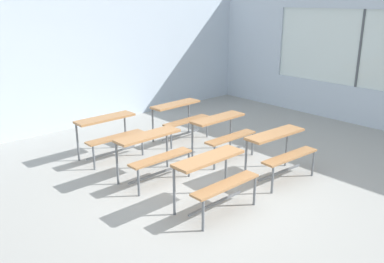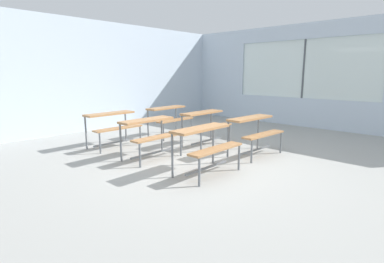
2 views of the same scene
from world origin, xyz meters
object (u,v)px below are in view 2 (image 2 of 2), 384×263
desk_bench_r1c1 (206,120)px  desk_bench_r2c1 (169,114)px  desk_bench_r0c1 (255,127)px  desk_bench_r2c0 (113,121)px  desk_bench_r1c0 (151,129)px  desk_bench_r0c0 (206,139)px

desk_bench_r1c1 → desk_bench_r2c1: same height
desk_bench_r0c1 → desk_bench_r1c1: 1.23m
desk_bench_r2c0 → desk_bench_r1c0: bearing=-90.4°
desk_bench_r0c1 → desk_bench_r1c1: (-0.04, 1.23, 0.00)m
desk_bench_r0c0 → desk_bench_r2c0: same height
desk_bench_r0c0 → desk_bench_r2c0: (-0.06, 2.62, 0.00)m
desk_bench_r0c1 → desk_bench_r2c1: 2.51m
desk_bench_r0c1 → desk_bench_r1c0: size_ratio=1.01×
desk_bench_r2c0 → desk_bench_r2c1: size_ratio=0.98×
desk_bench_r0c1 → desk_bench_r2c0: (-1.55, 2.58, 0.00)m
desk_bench_r0c0 → desk_bench_r2c0: size_ratio=1.00×
desk_bench_r1c1 → desk_bench_r2c1: 1.29m
desk_bench_r1c1 → desk_bench_r2c1: size_ratio=0.98×
desk_bench_r0c0 → desk_bench_r2c0: 2.62m
desk_bench_r1c0 → desk_bench_r1c1: 1.51m
desk_bench_r2c0 → desk_bench_r2c1: same height
desk_bench_r1c0 → desk_bench_r2c0: size_ratio=1.01×
desk_bench_r1c0 → desk_bench_r2c1: (1.59, 1.23, 0.00)m
desk_bench_r0c0 → desk_bench_r2c1: bearing=58.0°
desk_bench_r1c1 → desk_bench_r2c0: same height
desk_bench_r1c0 → desk_bench_r1c1: bearing=-3.2°
desk_bench_r1c1 → desk_bench_r2c1: (0.08, 1.28, 0.00)m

